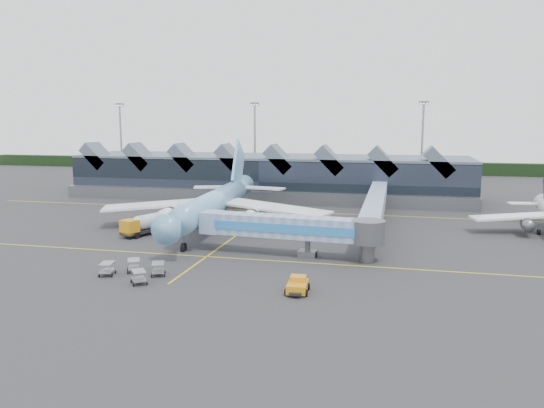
% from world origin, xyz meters
% --- Properties ---
extents(ground, '(260.00, 260.00, 0.00)m').
position_xyz_m(ground, '(0.00, 0.00, 0.00)').
color(ground, '#2B2B2E').
rests_on(ground, ground).
extents(taxi_stripes, '(120.00, 60.00, 0.01)m').
position_xyz_m(taxi_stripes, '(0.00, 10.00, 0.01)').
color(taxi_stripes, gold).
rests_on(taxi_stripes, ground).
extents(tree_line_far, '(260.00, 4.00, 4.00)m').
position_xyz_m(tree_line_far, '(0.00, 110.00, 2.00)').
color(tree_line_far, black).
rests_on(tree_line_far, ground).
extents(terminal, '(90.00, 22.25, 12.52)m').
position_xyz_m(terminal, '(-5.07, 47.35, 4.88)').
color(terminal, black).
rests_on(terminal, ground).
extents(light_masts, '(132.40, 42.56, 22.45)m').
position_xyz_m(light_masts, '(21.00, 62.80, 12.49)').
color(light_masts, gray).
rests_on(light_masts, ground).
extents(main_airliner, '(38.97, 44.90, 14.42)m').
position_xyz_m(main_airliner, '(-5.15, 10.60, 4.24)').
color(main_airliner, '#618DC6').
rests_on(main_airliner, ground).
extents(jet_bridge, '(24.67, 5.44, 5.40)m').
position_xyz_m(jet_bridge, '(11.80, -5.05, 3.69)').
color(jet_bridge, '#7690C5').
rests_on(jet_bridge, ground).
extents(fuel_truck, '(5.34, 9.12, 3.11)m').
position_xyz_m(fuel_truck, '(-13.79, 3.00, 1.74)').
color(fuel_truck, black).
rests_on(fuel_truck, ground).
extents(pushback_tug, '(2.50, 3.77, 1.62)m').
position_xyz_m(pushback_tug, '(14.21, -19.56, 0.73)').
color(pushback_tug, orange).
rests_on(pushback_tug, ground).
extents(baggage_carts, '(7.65, 6.60, 1.49)m').
position_xyz_m(baggage_carts, '(-4.89, -18.28, 0.83)').
color(baggage_carts, gray).
rests_on(baggage_carts, ground).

